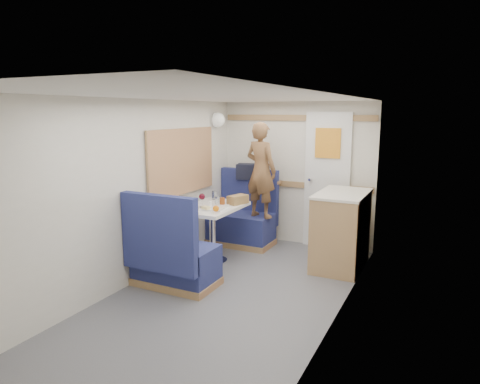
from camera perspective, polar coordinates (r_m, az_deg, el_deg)
The scene contains 28 objects.
floor at distance 4.37m, azimuth -2.72°, elevation -14.57°, with size 4.50×4.50×0.00m, color #515156.
ceiling at distance 3.96m, azimuth -2.98°, elevation 12.63°, with size 4.50×4.50×0.00m, color silver.
wall_back at distance 6.08m, azimuth 7.52°, elevation 2.42°, with size 2.20×0.02×2.00m, color silver.
wall_left at distance 4.67m, azimuth -14.72°, elevation -0.33°, with size 0.02×4.50×2.00m, color silver.
wall_right at distance 3.66m, azimuth 12.43°, elevation -3.26°, with size 0.02×4.50×2.00m, color silver.
oak_trim_low at distance 6.09m, azimuth 7.42°, elevation 1.00°, with size 2.15×0.02×0.08m, color #9B6B46.
oak_trim_high at distance 6.00m, azimuth 7.64°, elevation 9.78°, with size 2.15×0.02×0.08m, color #9B6B46.
side_window at distance 5.41m, azimuth -7.74°, elevation 4.06°, with size 0.04×1.30×0.72m, color #98A189.
rear_door at distance 5.93m, azimuth 11.52°, elevation 1.81°, with size 0.62×0.12×1.86m.
dinette_table at distance 5.31m, azimuth -3.69°, elevation -3.50°, with size 0.62×0.92×0.72m.
bench_far at distance 6.11m, azimuth 0.39°, elevation -4.14°, with size 0.90×0.59×1.05m.
bench_near at distance 4.69m, azimuth -8.99°, elevation -8.95°, with size 0.90×0.59×1.05m.
ledge at distance 6.22m, azimuth 1.43°, elevation 1.57°, with size 0.90×0.14×0.04m, color #9B6B46.
dome_light at distance 6.08m, azimuth -3.01°, elevation 9.59°, with size 0.20×0.20×0.20m, color white.
galley_counter at distance 5.31m, azimuth 13.31°, elevation -4.87°, with size 0.57×0.92×0.92m.
person at distance 5.73m, azimuth 2.80°, elevation 2.91°, with size 0.47×0.31×1.28m, color brown.
duffel_bag at distance 6.19m, azimuth 1.73°, elevation 2.73°, with size 0.46×0.22×0.22m, color black.
tray at distance 5.15m, azimuth -3.41°, elevation -2.09°, with size 0.26×0.34×0.02m, color silver.
orange_fruit at distance 4.89m, azimuth -3.23°, elevation -2.22°, with size 0.07×0.07×0.07m, color #EF540A.
cheese_block at distance 5.03m, azimuth -4.57°, elevation -2.10°, with size 0.10×0.06×0.03m, color #F3D78C.
wine_glass at distance 5.20m, azimuth -5.09°, elevation -0.69°, with size 0.08×0.08×0.17m.
tumbler_left at distance 5.10m, azimuth -6.98°, elevation -1.78°, with size 0.06×0.06×0.10m, color silver.
tumbler_mid at distance 5.67m, azimuth -3.43°, elevation -0.42°, with size 0.07×0.07×0.11m, color silver.
tumbler_right at distance 5.32m, azimuth -3.06°, elevation -1.17°, with size 0.07×0.07×0.11m, color white.
beer_glass at distance 5.27m, azimuth -2.37°, elevation -1.30°, with size 0.06×0.06×0.10m, color brown.
pepper_grinder at distance 5.29m, azimuth -2.54°, elevation -1.36°, with size 0.03×0.03×0.09m, color black.
salt_grinder at distance 5.16m, azimuth -4.00°, elevation -1.68°, with size 0.03×0.03×0.08m, color white.
bread_loaf at distance 5.37m, azimuth -0.29°, elevation -1.02°, with size 0.14×0.26×0.11m, color #8B5E3B.
Camera 1 is at (1.93, -3.45, 1.86)m, focal length 32.00 mm.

